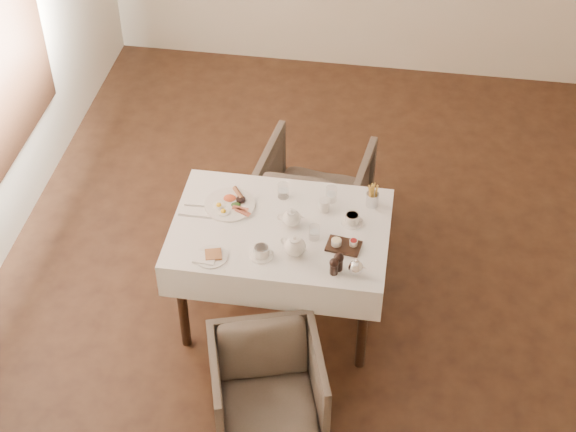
# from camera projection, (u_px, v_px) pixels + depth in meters

# --- Properties ---
(table) EXTENTS (1.28, 0.88, 0.75)m
(table) POSITION_uv_depth(u_px,v_px,m) (280.00, 241.00, 5.26)
(table) COLOR black
(table) RESTS_ON ground
(armchair_near) EXTENTS (0.77, 0.78, 0.57)m
(armchair_near) POSITION_uv_depth(u_px,v_px,m) (267.00, 387.00, 4.90)
(armchair_near) COLOR #4F463A
(armchair_near) RESTS_ON ground
(armchair_far) EXTENTS (0.79, 0.81, 0.66)m
(armchair_far) POSITION_uv_depth(u_px,v_px,m) (314.00, 193.00, 6.05)
(armchair_far) COLOR #4F463A
(armchair_far) RESTS_ON ground
(breakfast_plate) EXTENTS (0.31, 0.31, 0.04)m
(breakfast_plate) POSITION_uv_depth(u_px,v_px,m) (230.00, 204.00, 5.31)
(breakfast_plate) COLOR white
(breakfast_plate) RESTS_ON table
(side_plate) EXTENTS (0.19, 0.19, 0.02)m
(side_plate) POSITION_uv_depth(u_px,v_px,m) (210.00, 257.00, 4.98)
(side_plate) COLOR white
(side_plate) RESTS_ON table
(teapot_centre) EXTENTS (0.17, 0.14, 0.12)m
(teapot_centre) POSITION_uv_depth(u_px,v_px,m) (291.00, 217.00, 5.15)
(teapot_centre) COLOR white
(teapot_centre) RESTS_ON table
(teapot_front) EXTENTS (0.21, 0.19, 0.14)m
(teapot_front) POSITION_uv_depth(u_px,v_px,m) (295.00, 245.00, 4.96)
(teapot_front) COLOR white
(teapot_front) RESTS_ON table
(creamer) EXTENTS (0.07, 0.07, 0.08)m
(creamer) POSITION_uv_depth(u_px,v_px,m) (324.00, 205.00, 5.26)
(creamer) COLOR white
(creamer) RESTS_ON table
(teacup_near) EXTENTS (0.14, 0.14, 0.07)m
(teacup_near) POSITION_uv_depth(u_px,v_px,m) (261.00, 252.00, 4.98)
(teacup_near) COLOR white
(teacup_near) RESTS_ON table
(teacup_far) EXTENTS (0.13, 0.13, 0.06)m
(teacup_far) POSITION_uv_depth(u_px,v_px,m) (352.00, 219.00, 5.19)
(teacup_far) COLOR white
(teacup_far) RESTS_ON table
(glass_left) EXTENTS (0.09, 0.09, 0.10)m
(glass_left) POSITION_uv_depth(u_px,v_px,m) (283.00, 191.00, 5.35)
(glass_left) COLOR silver
(glass_left) RESTS_ON table
(glass_mid) EXTENTS (0.08, 0.08, 0.09)m
(glass_mid) POSITION_uv_depth(u_px,v_px,m) (314.00, 232.00, 5.08)
(glass_mid) COLOR silver
(glass_mid) RESTS_ON table
(glass_right) EXTENTS (0.09, 0.09, 0.10)m
(glass_right) POSITION_uv_depth(u_px,v_px,m) (331.00, 194.00, 5.32)
(glass_right) COLOR silver
(glass_right) RESTS_ON table
(condiment_board) EXTENTS (0.21, 0.16, 0.05)m
(condiment_board) POSITION_uv_depth(u_px,v_px,m) (343.00, 245.00, 5.04)
(condiment_board) COLOR black
(condiment_board) RESTS_ON table
(pepper_mill_left) EXTENTS (0.06, 0.06, 0.11)m
(pepper_mill_left) POSITION_uv_depth(u_px,v_px,m) (334.00, 266.00, 4.86)
(pepper_mill_left) COLOR black
(pepper_mill_left) RESTS_ON table
(pepper_mill_right) EXTENTS (0.06, 0.06, 0.12)m
(pepper_mill_right) POSITION_uv_depth(u_px,v_px,m) (339.00, 262.00, 4.88)
(pepper_mill_right) COLOR black
(pepper_mill_right) RESTS_ON table
(silver_pot) EXTENTS (0.13, 0.12, 0.11)m
(silver_pot) POSITION_uv_depth(u_px,v_px,m) (356.00, 267.00, 4.86)
(silver_pot) COLOR white
(silver_pot) RESTS_ON table
(fries_cup) EXTENTS (0.08, 0.08, 0.16)m
(fries_cup) POSITION_uv_depth(u_px,v_px,m) (373.00, 196.00, 5.27)
(fries_cup) COLOR silver
(fries_cup) RESTS_ON table
(cutlery_fork) EXTENTS (0.19, 0.02, 0.00)m
(cutlery_fork) POSITION_uv_depth(u_px,v_px,m) (199.00, 206.00, 5.31)
(cutlery_fork) COLOR silver
(cutlery_fork) RESTS_ON table
(cutlery_knife) EXTENTS (0.21, 0.02, 0.00)m
(cutlery_knife) POSITION_uv_depth(u_px,v_px,m) (195.00, 217.00, 5.24)
(cutlery_knife) COLOR silver
(cutlery_knife) RESTS_ON table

